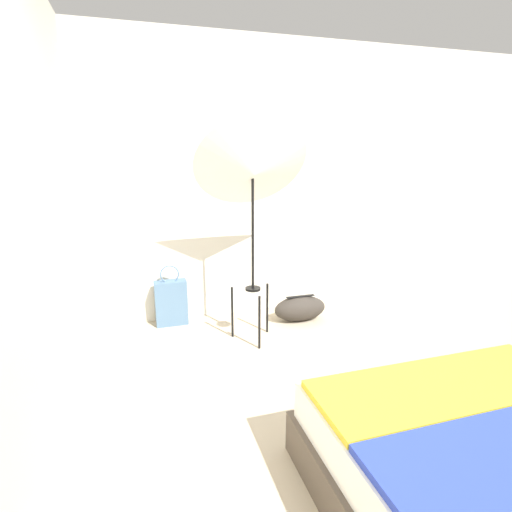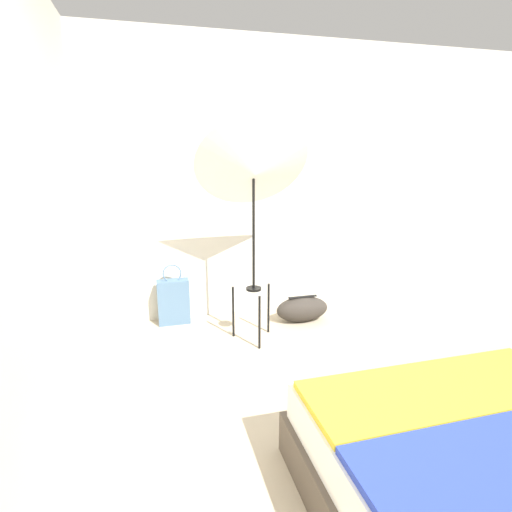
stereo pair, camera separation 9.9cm
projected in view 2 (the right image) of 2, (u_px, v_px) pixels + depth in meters
ground_plane at (377, 479)px, 1.99m from camera, size 14.00×14.00×0.00m
wall_back at (257, 182)px, 3.83m from camera, size 8.00×0.05×2.60m
wall_side_left at (38, 205)px, 2.19m from camera, size 0.05×8.00×2.60m
photo_umbrella at (253, 170)px, 3.13m from camera, size 0.93×0.70×1.85m
tote_bag at (174, 301)px, 3.75m from camera, size 0.29×0.12×0.58m
duffel_bag at (302, 309)px, 3.83m from camera, size 0.51×0.24×0.25m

